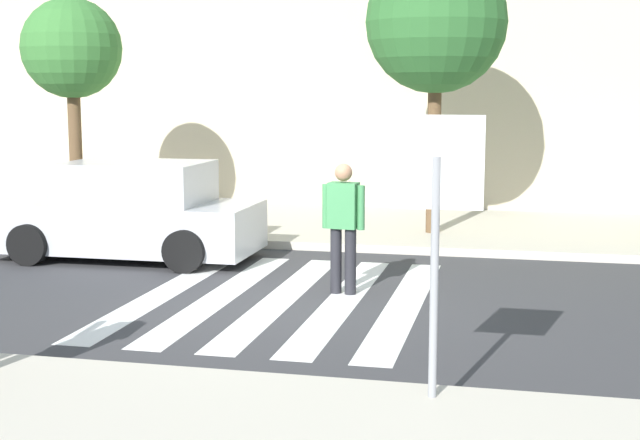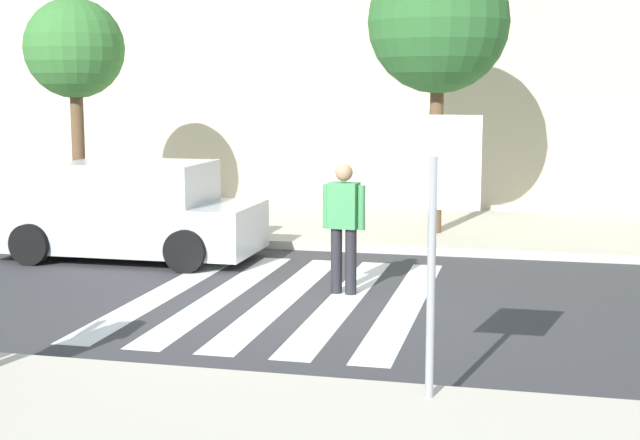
% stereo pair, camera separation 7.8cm
% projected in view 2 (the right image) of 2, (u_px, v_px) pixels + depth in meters
% --- Properties ---
extents(ground_plane, '(120.00, 120.00, 0.00)m').
position_uv_depth(ground_plane, '(278.00, 302.00, 11.34)').
color(ground_plane, '#38383A').
extents(sidewalk_far, '(60.00, 4.80, 0.14)m').
position_uv_depth(sidewalk_far, '(363.00, 226.00, 17.11)').
color(sidewalk_far, beige).
rests_on(sidewalk_far, ground).
extents(building_facade_far, '(56.00, 4.00, 7.51)m').
position_uv_depth(building_facade_far, '(398.00, 43.00, 20.81)').
color(building_facade_far, beige).
rests_on(building_facade_far, ground).
extents(crosswalk_stripe_0, '(0.44, 5.20, 0.01)m').
position_uv_depth(crosswalk_stripe_0, '(167.00, 291.00, 11.90)').
color(crosswalk_stripe_0, silver).
rests_on(crosswalk_stripe_0, ground).
extents(crosswalk_stripe_1, '(0.44, 5.20, 0.01)m').
position_uv_depth(crosswalk_stripe_1, '(224.00, 294.00, 11.72)').
color(crosswalk_stripe_1, silver).
rests_on(crosswalk_stripe_1, ground).
extents(crosswalk_stripe_2, '(0.44, 5.20, 0.01)m').
position_uv_depth(crosswalk_stripe_2, '(282.00, 298.00, 11.53)').
color(crosswalk_stripe_2, silver).
rests_on(crosswalk_stripe_2, ground).
extents(crosswalk_stripe_3, '(0.44, 5.20, 0.01)m').
position_uv_depth(crosswalk_stripe_3, '(342.00, 301.00, 11.35)').
color(crosswalk_stripe_3, silver).
rests_on(crosswalk_stripe_3, ground).
extents(crosswalk_stripe_4, '(0.44, 5.20, 0.01)m').
position_uv_depth(crosswalk_stripe_4, '(405.00, 304.00, 11.17)').
color(crosswalk_stripe_4, silver).
rests_on(crosswalk_stripe_4, ground).
extents(stop_sign, '(0.76, 0.08, 2.34)m').
position_uv_depth(stop_sign, '(433.00, 195.00, 7.18)').
color(stop_sign, gray).
rests_on(stop_sign, sidewalk_near).
extents(pedestrian_crossing, '(0.58, 0.28, 1.72)m').
position_uv_depth(pedestrian_crossing, '(344.00, 221.00, 11.63)').
color(pedestrian_crossing, '#232328').
rests_on(pedestrian_crossing, ground).
extents(parked_car_silver, '(4.10, 1.92, 1.55)m').
position_uv_depth(parked_car_silver, '(133.00, 213.00, 14.14)').
color(parked_car_silver, '#B7BABF').
rests_on(parked_car_silver, ground).
extents(street_tree_west, '(1.83, 1.83, 4.20)m').
position_uv_depth(street_tree_west, '(75.00, 51.00, 16.29)').
color(street_tree_west, brown).
rests_on(street_tree_west, sidewalk_far).
extents(street_tree_center, '(2.46, 2.46, 4.92)m').
position_uv_depth(street_tree_center, '(438.00, 24.00, 15.42)').
color(street_tree_center, brown).
rests_on(street_tree_center, sidewalk_far).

